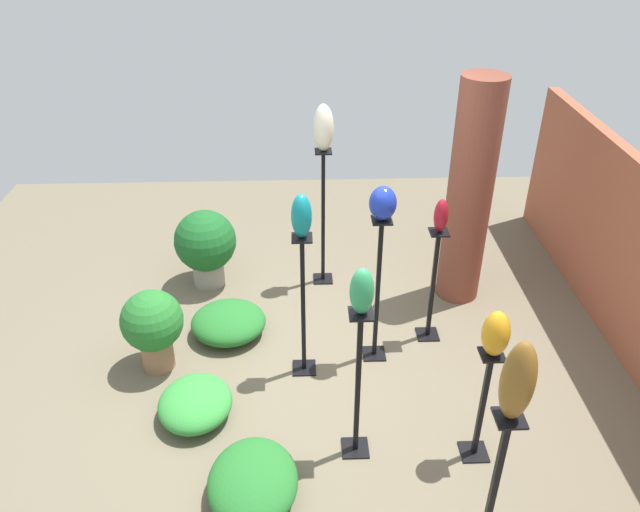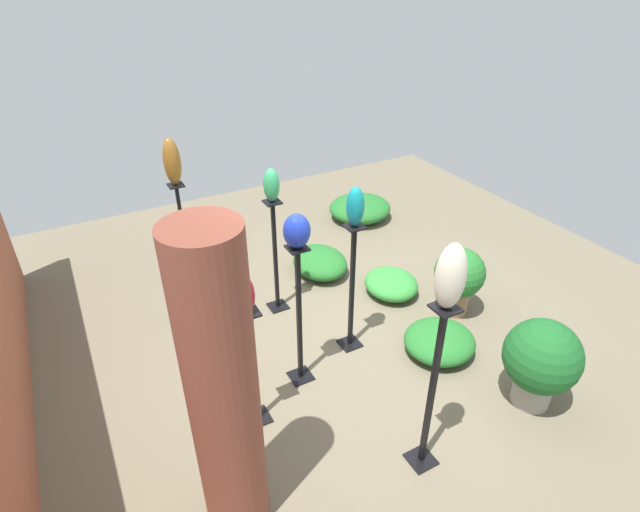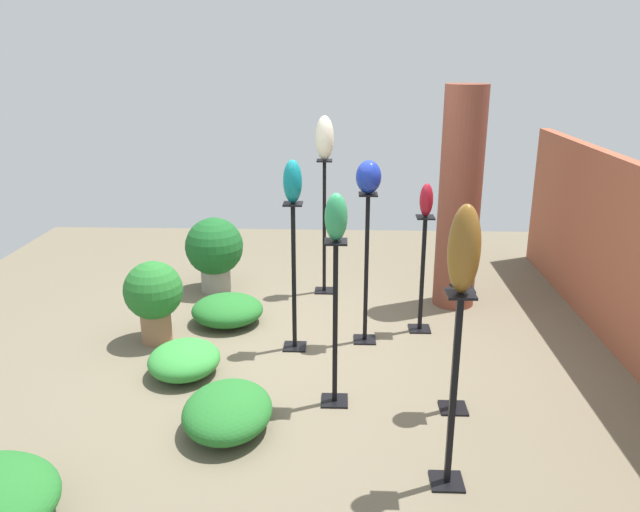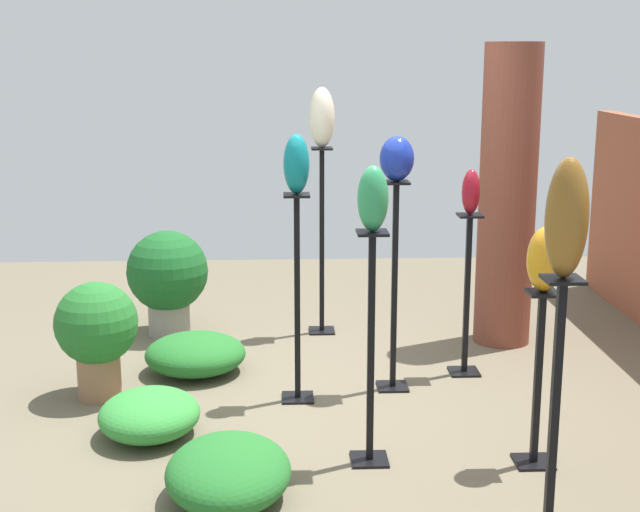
# 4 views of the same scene
# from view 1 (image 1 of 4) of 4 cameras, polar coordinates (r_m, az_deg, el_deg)

# --- Properties ---
(ground_plane) EXTENTS (8.00, 8.00, 0.00)m
(ground_plane) POSITION_cam_1_polar(r_m,az_deg,el_deg) (5.45, -0.75, -10.84)
(ground_plane) COLOR #6B604C
(brick_pillar) EXTENTS (0.42, 0.42, 2.23)m
(brick_pillar) POSITION_cam_1_polar(r_m,az_deg,el_deg) (6.02, 13.52, 5.50)
(brick_pillar) COLOR brown
(brick_pillar) RESTS_ON ground
(pedestal_jade) EXTENTS (0.20, 0.20, 1.27)m
(pedestal_jade) POSITION_cam_1_polar(r_m,az_deg,el_deg) (4.47, 3.46, -12.26)
(pedestal_jade) COLOR black
(pedestal_jade) RESTS_ON ground
(pedestal_bronze) EXTENTS (0.20, 0.20, 1.25)m
(pedestal_bronze) POSITION_cam_1_polar(r_m,az_deg,el_deg) (4.01, 15.39, -20.71)
(pedestal_bronze) COLOR black
(pedestal_bronze) RESTS_ON ground
(pedestal_cobalt) EXTENTS (0.20, 0.20, 1.37)m
(pedestal_cobalt) POSITION_cam_1_polar(r_m,az_deg,el_deg) (5.29, 5.26, -3.72)
(pedestal_cobalt) COLOR black
(pedestal_cobalt) RESTS_ON ground
(pedestal_amber) EXTENTS (0.20, 0.20, 0.96)m
(pedestal_amber) POSITION_cam_1_polar(r_m,az_deg,el_deg) (4.69, 14.53, -13.53)
(pedestal_amber) COLOR black
(pedestal_amber) RESTS_ON ground
(pedestal_ruby) EXTENTS (0.20, 0.20, 1.11)m
(pedestal_ruby) POSITION_cam_1_polar(r_m,az_deg,el_deg) (5.65, 10.23, -3.12)
(pedestal_ruby) COLOR black
(pedestal_ruby) RESTS_ON ground
(pedestal_ivory) EXTENTS (0.20, 0.20, 1.46)m
(pedestal_ivory) POSITION_cam_1_polar(r_m,az_deg,el_deg) (6.27, 0.28, 2.97)
(pedestal_ivory) COLOR black
(pedestal_ivory) RESTS_ON ground
(pedestal_teal) EXTENTS (0.20, 0.20, 1.32)m
(pedestal_teal) POSITION_cam_1_polar(r_m,az_deg,el_deg) (5.13, -1.54, -5.18)
(pedestal_teal) COLOR black
(pedestal_teal) RESTS_ON ground
(art_vase_jade) EXTENTS (0.15, 0.16, 0.34)m
(art_vase_jade) POSITION_cam_1_polar(r_m,az_deg,el_deg) (3.93, 3.85, -3.25)
(art_vase_jade) COLOR #2D9356
(art_vase_jade) RESTS_ON pedestal_jade
(art_vase_bronze) EXTENTS (0.17, 0.18, 0.50)m
(art_vase_bronze) POSITION_cam_1_polar(r_m,az_deg,el_deg) (3.35, 17.63, -10.87)
(art_vase_bronze) COLOR brown
(art_vase_bronze) RESTS_ON pedestal_bronze
(art_vase_cobalt) EXTENTS (0.21, 0.22, 0.28)m
(art_vase_cobalt) POSITION_cam_1_polar(r_m,az_deg,el_deg) (4.83, 5.77, 4.81)
(art_vase_cobalt) COLOR #192D9E
(art_vase_cobalt) RESTS_ON pedestal_cobalt
(art_vase_amber) EXTENTS (0.20, 0.18, 0.34)m
(art_vase_amber) POSITION_cam_1_polar(r_m,az_deg,el_deg) (4.23, 15.78, -6.85)
(art_vase_amber) COLOR orange
(art_vase_amber) RESTS_ON pedestal_amber
(art_vase_ruby) EXTENTS (0.12, 0.12, 0.30)m
(art_vase_ruby) POSITION_cam_1_polar(r_m,az_deg,el_deg) (5.26, 11.00, 3.64)
(art_vase_ruby) COLOR maroon
(art_vase_ruby) RESTS_ON pedestal_ruby
(art_vase_ivory) EXTENTS (0.18, 0.19, 0.45)m
(art_vase_ivory) POSITION_cam_1_polar(r_m,az_deg,el_deg) (5.85, 0.31, 11.65)
(art_vase_ivory) COLOR beige
(art_vase_ivory) RESTS_ON pedestal_ivory
(art_vase_teal) EXTENTS (0.16, 0.16, 0.36)m
(art_vase_teal) POSITION_cam_1_polar(r_m,az_deg,el_deg) (4.65, -1.70, 3.67)
(art_vase_teal) COLOR #0F727A
(art_vase_teal) RESTS_ON pedestal_teal
(potted_plant_walkway_edge) EXTENTS (0.52, 0.52, 0.76)m
(potted_plant_walkway_edge) POSITION_cam_1_polar(r_m,az_deg,el_deg) (5.44, -15.05, -6.09)
(potted_plant_walkway_edge) COLOR #936B4C
(potted_plant_walkway_edge) RESTS_ON ground
(potted_plant_mid_left) EXTENTS (0.63, 0.63, 0.82)m
(potted_plant_mid_left) POSITION_cam_1_polar(r_m,az_deg,el_deg) (6.42, -10.42, 1.10)
(potted_plant_mid_left) COLOR gray
(potted_plant_mid_left) RESTS_ON ground
(foliage_bed_east) EXTENTS (0.75, 0.62, 0.29)m
(foliage_bed_east) POSITION_cam_1_polar(r_m,az_deg,el_deg) (4.53, -6.17, -19.85)
(foliage_bed_east) COLOR #236B28
(foliage_bed_east) RESTS_ON ground
(foliage_bed_center) EXTENTS (0.66, 0.69, 0.27)m
(foliage_bed_center) POSITION_cam_1_polar(r_m,az_deg,el_deg) (5.86, -8.37, -6.01)
(foliage_bed_center) COLOR #236B28
(foliage_bed_center) RESTS_ON ground
(foliage_bed_rear) EXTENTS (0.64, 0.58, 0.26)m
(foliage_bed_rear) POSITION_cam_1_polar(r_m,az_deg,el_deg) (5.12, -11.34, -13.07)
(foliage_bed_rear) COLOR #338C38
(foliage_bed_rear) RESTS_ON ground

